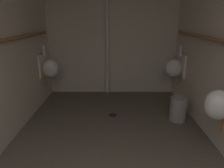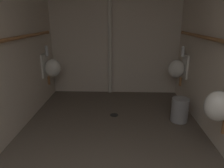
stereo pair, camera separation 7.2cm
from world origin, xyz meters
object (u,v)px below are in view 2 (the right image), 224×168
Objects in this scene: urinal_left_mid at (52,67)px; urinal_right_far at (178,68)px; waste_bin at (180,110)px; standpipe_back_wall at (110,29)px; floor_drain at (114,115)px; urinal_right_mid at (221,105)px.

urinal_left_mid and urinal_right_far have the same top height.
urinal_right_far is 0.94m from waste_bin.
standpipe_back_wall is 1.75m from floor_drain.
urinal_right_far is (0.00, 1.73, 0.00)m from urinal_right_mid.
standpipe_back_wall is (1.09, 0.47, 0.69)m from urinal_left_mid.
waste_bin is at bearing -47.13° from standpipe_back_wall.
urinal_right_mid is 1.98× the size of waste_bin.
urinal_right_far is at bearing 0.21° from urinal_left_mid.
urinal_right_far is 0.28× the size of standpipe_back_wall.
floor_drain is (-1.17, -0.63, -0.67)m from urinal_right_far.
urinal_right_far reaches higher than floor_drain.
floor_drain is (-1.17, 1.10, -0.67)m from urinal_right_mid.
urinal_right_mid is 1.06m from waste_bin.
urinal_right_far is at bearing 90.00° from urinal_right_mid.
floor_drain is (1.21, -0.62, -0.67)m from urinal_left_mid.
floor_drain is at bearing -151.81° from urinal_right_far.
urinal_right_far is 1.53m from standpipe_back_wall.
urinal_left_mid is at bearing -179.79° from urinal_right_far.
urinal_right_far is 1.98× the size of waste_bin.
urinal_left_mid is 1.00× the size of urinal_right_mid.
urinal_right_mid is (2.38, -1.72, 0.00)m from urinal_left_mid.
urinal_right_mid reaches higher than floor_drain.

